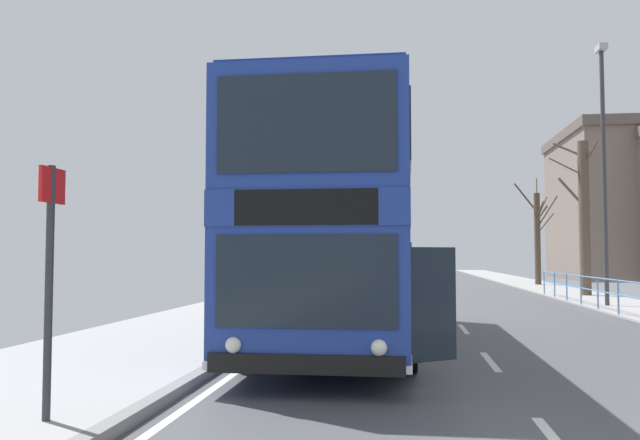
# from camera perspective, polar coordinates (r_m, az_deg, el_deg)

# --- Properties ---
(double_decker_bus_main) EXTENTS (3.27, 10.88, 4.30)m
(double_decker_bus_main) POSITION_cam_1_polar(r_m,az_deg,el_deg) (13.27, 2.32, -1.02)
(double_decker_bus_main) COLOR navy
(double_decker_bus_main) RESTS_ON ground
(bus_stop_sign_near) EXTENTS (0.08, 0.44, 2.54)m
(bus_stop_sign_near) POSITION_cam_1_polar(r_m,az_deg,el_deg) (7.06, -22.62, -3.39)
(bus_stop_sign_near) COLOR #2D2D33
(bus_stop_sign_near) RESTS_ON ground
(street_lamp_far_side) EXTENTS (0.28, 0.60, 8.63)m
(street_lamp_far_side) POSITION_cam_1_polar(r_m,az_deg,el_deg) (23.48, 23.63, 5.24)
(street_lamp_far_side) COLOR #38383D
(street_lamp_far_side) RESTS_ON ground
(bare_tree_far_00) EXTENTS (2.47, 2.95, 6.09)m
(bare_tree_far_00) POSITION_cam_1_polar(r_m,az_deg,el_deg) (38.46, 18.55, -1.21)
(bare_tree_far_00) COLOR #4C3D2D
(bare_tree_far_00) RESTS_ON ground
(bare_tree_far_01) EXTENTS (1.85, 1.96, 6.39)m
(bare_tree_far_01) POSITION_cam_1_polar(r_m,az_deg,el_deg) (28.92, 22.15, 0.38)
(bare_tree_far_01) COLOR brown
(bare_tree_far_01) RESTS_ON ground
(background_building_00) EXTENTS (8.56, 12.78, 11.03)m
(background_building_00) POSITION_cam_1_polar(r_m,az_deg,el_deg) (53.06, 24.86, 1.25)
(background_building_00) COLOR slate
(background_building_00) RESTS_ON ground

